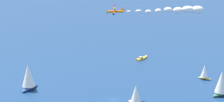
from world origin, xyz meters
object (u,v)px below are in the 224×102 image
Objects in this scene: sailboat_near_centre at (204,72)px; biplane_lead at (115,11)px; sailboat_far_stbd at (136,94)px; sailboat_offshore at (28,77)px; motorboat_ahead at (142,58)px; sailboat_trailing at (221,83)px; wingwalker_lead at (115,5)px.

sailboat_near_centre is 1.26× the size of biplane_lead.
sailboat_far_stbd is 50.88m from sailboat_offshore.
sailboat_near_centre is 66.79m from biplane_lead.
sailboat_near_centre is 42.91m from motorboat_ahead.
biplane_lead is (10.13, 54.84, 36.75)m from sailboat_near_centre.
sailboat_near_centre is at bearing -97.05° from sailboat_far_stbd.
sailboat_far_stbd is 39.48m from sailboat_trailing.
motorboat_ahead is at bearing -61.81° from wingwalker_lead.
sailboat_offshore is at bearing 15.15° from wingwalker_lead.
biplane_lead is at bearing 62.37° from sailboat_far_stbd.
biplane_lead reaches higher than sailboat_trailing.
sailboat_far_stbd is at bearing -157.31° from sailboat_offshore.
motorboat_ahead is at bearing -54.62° from sailboat_far_stbd.
biplane_lead is 2.19m from wingwalker_lead.
biplane_lead is 3.69× the size of wingwalker_lead.
wingwalker_lead is (0.25, -0.21, 2.17)m from biplane_lead.
wingwalker_lead is at bearing -164.85° from sailboat_offshore.
wingwalker_lead is (-32.10, 59.87, 42.06)m from motorboat_ahead.
sailboat_offshore is at bearing 81.87° from motorboat_ahead.
wingwalker_lead is (26.55, 40.97, 36.83)m from sailboat_trailing.
motorboat_ahead is (36.73, -51.71, -3.91)m from sailboat_far_stbd.
sailboat_trailing is at bearing -123.75° from sailboat_far_stbd.
sailboat_near_centre is at bearing -40.17° from sailboat_trailing.
biplane_lead is at bearing 139.08° from wingwalker_lead.
wingwalker_lead reaches higher than biplane_lead.
biplane_lead is at bearing -165.20° from sailboat_offshore.
wingwalker_lead is (4.63, 8.16, 38.15)m from sailboat_far_stbd.
wingwalker_lead is at bearing -40.92° from biplane_lead.
sailboat_far_stbd is at bearing 82.95° from sailboat_near_centre.
sailboat_offshore is at bearing 14.80° from biplane_lead.
biplane_lead is at bearing 57.43° from sailboat_trailing.
sailboat_near_centre is at bearing -100.75° from wingwalker_lead.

